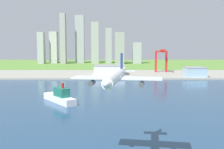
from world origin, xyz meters
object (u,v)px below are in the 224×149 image
(airplane_landing, at_px, (117,77))
(ferry_boat, at_px, (61,97))
(warehouse_annex, at_px, (195,72))
(warehouse_main, at_px, (110,70))
(port_crane_red, at_px, (162,56))

(airplane_landing, xyz_separation_m, ferry_boat, (-47.93, 127.61, -32.39))
(warehouse_annex, bearing_deg, ferry_boat, -134.05)
(warehouse_annex, bearing_deg, airplane_landing, -112.59)
(ferry_boat, xyz_separation_m, warehouse_main, (42.16, 216.87, 5.31))
(warehouse_main, relative_size, warehouse_annex, 1.64)
(airplane_landing, distance_m, warehouse_main, 345.59)
(port_crane_red, bearing_deg, warehouse_main, -158.57)
(ferry_boat, xyz_separation_m, warehouse_annex, (177.25, 183.22, 4.97))
(ferry_boat, bearing_deg, port_crane_red, 61.60)
(port_crane_red, bearing_deg, airplane_landing, -103.20)
(ferry_boat, distance_m, port_crane_red, 290.38)
(ferry_boat, relative_size, port_crane_red, 0.93)
(warehouse_main, bearing_deg, port_crane_red, 21.43)
(airplane_landing, height_order, warehouse_main, airplane_landing)
(airplane_landing, height_order, warehouse_annex, airplane_landing)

